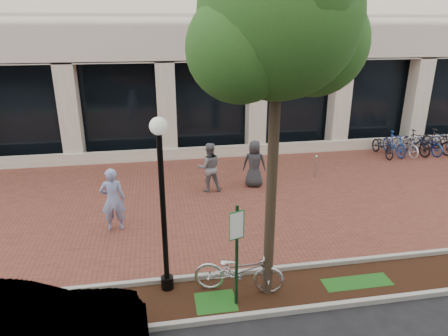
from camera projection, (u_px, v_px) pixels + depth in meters
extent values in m
plane|color=black|center=(233.00, 197.00, 13.81)|extent=(120.00, 120.00, 0.00)
cube|color=brown|center=(233.00, 197.00, 13.81)|extent=(40.00, 9.00, 0.01)
cube|color=black|center=(278.00, 291.00, 8.95)|extent=(40.00, 1.50, 0.01)
cube|color=#A1A098|center=(269.00, 270.00, 9.62)|extent=(40.00, 0.12, 0.12)
cube|color=#A1A098|center=(289.00, 311.00, 8.23)|extent=(40.00, 0.12, 0.12)
cube|color=black|center=(210.00, 106.00, 18.30)|extent=(40.00, 0.15, 4.20)
cube|color=beige|center=(214.00, 152.00, 17.90)|extent=(40.00, 0.25, 0.50)
cube|color=beige|center=(212.00, 109.00, 17.65)|extent=(0.80, 0.80, 4.20)
cube|color=#13361B|center=(237.00, 257.00, 8.14)|extent=(0.05, 0.05, 2.32)
cube|color=#1B6D2D|center=(237.00, 225.00, 7.86)|extent=(0.34, 0.02, 0.62)
cube|color=white|center=(237.00, 226.00, 7.84)|extent=(0.30, 0.01, 0.56)
cylinder|color=black|center=(167.00, 283.00, 8.99)|extent=(0.28, 0.28, 0.30)
cylinder|color=black|center=(164.00, 216.00, 8.42)|extent=(0.12, 0.12, 3.62)
sphere|color=silver|center=(158.00, 126.00, 7.76)|extent=(0.36, 0.36, 0.36)
cylinder|color=#423425|center=(271.00, 204.00, 8.20)|extent=(0.22, 0.22, 4.29)
sphere|color=#24551A|center=(279.00, 17.00, 6.98)|extent=(2.93, 2.93, 2.93)
sphere|color=#24551A|center=(314.00, 42.00, 7.53)|extent=(2.05, 2.05, 2.05)
sphere|color=#24551A|center=(240.00, 49.00, 6.83)|extent=(1.90, 1.90, 1.90)
imported|color=silver|center=(239.00, 271.00, 8.78)|extent=(2.11, 1.22, 1.05)
imported|color=#8B98CF|center=(113.00, 200.00, 11.33)|extent=(0.71, 0.48, 1.89)
imported|color=slate|center=(209.00, 167.00, 14.07)|extent=(0.87, 0.68, 1.78)
imported|color=#2C2D32|center=(254.00, 164.00, 14.49)|extent=(0.97, 0.78, 1.74)
cylinder|color=#BCBCC1|center=(316.00, 168.00, 15.50)|extent=(0.11, 0.11, 0.80)
sphere|color=#BCBCC1|center=(317.00, 157.00, 15.35)|extent=(0.12, 0.12, 0.12)
imported|color=black|center=(383.00, 145.00, 18.02)|extent=(0.72, 1.88, 0.98)
imported|color=navy|center=(394.00, 144.00, 18.09)|extent=(0.54, 1.81, 1.08)
imported|color=silver|center=(405.00, 144.00, 18.19)|extent=(0.77, 1.90, 0.98)
imported|color=black|center=(416.00, 143.00, 18.27)|extent=(0.72, 1.85, 1.08)
imported|color=navy|center=(427.00, 143.00, 18.37)|extent=(0.96, 1.94, 0.98)
imported|color=black|center=(438.00, 141.00, 18.44)|extent=(0.90, 1.87, 1.08)
imported|color=black|center=(448.00, 142.00, 18.55)|extent=(1.13, 1.96, 0.98)
cylinder|color=#BCBCC1|center=(416.00, 146.00, 18.31)|extent=(0.04, 0.04, 0.80)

